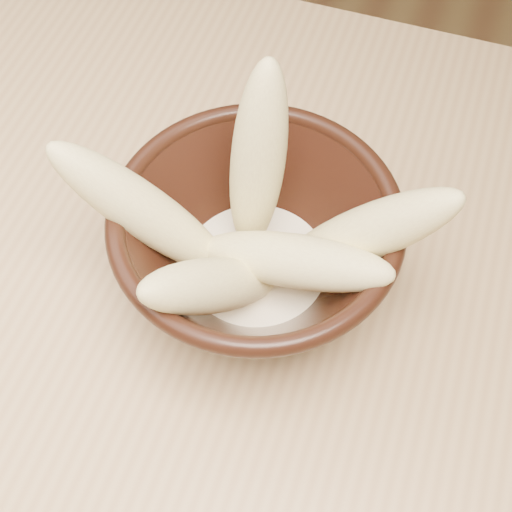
% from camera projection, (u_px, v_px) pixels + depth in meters
% --- Properties ---
extents(table, '(1.20, 0.80, 0.75)m').
position_uv_depth(table, '(363.00, 420.00, 0.60)').
color(table, tan).
rests_on(table, ground).
extents(bowl, '(0.21, 0.21, 0.11)m').
position_uv_depth(bowl, '(256.00, 249.00, 0.52)').
color(bowl, black).
rests_on(bowl, table).
extents(milk_puddle, '(0.12, 0.12, 0.02)m').
position_uv_depth(milk_puddle, '(256.00, 268.00, 0.55)').
color(milk_puddle, '#FEEECC').
rests_on(milk_puddle, bowl).
extents(banana_upright, '(0.04, 0.08, 0.17)m').
position_uv_depth(banana_upright, '(258.00, 162.00, 0.49)').
color(banana_upright, '#D5C17E').
rests_on(banana_upright, bowl).
extents(banana_left, '(0.14, 0.06, 0.15)m').
position_uv_depth(banana_left, '(145.00, 212.00, 0.49)').
color(banana_left, '#D5C17E').
rests_on(banana_left, bowl).
extents(banana_right, '(0.14, 0.05, 0.15)m').
position_uv_depth(banana_right, '(364.00, 234.00, 0.48)').
color(banana_right, '#D5C17E').
rests_on(banana_right, bowl).
extents(banana_across, '(0.16, 0.05, 0.09)m').
position_uv_depth(banana_across, '(291.00, 260.00, 0.49)').
color(banana_across, '#D5C17E').
rests_on(banana_across, bowl).
extents(banana_front, '(0.10, 0.13, 0.12)m').
position_uv_depth(banana_front, '(213.00, 285.00, 0.48)').
color(banana_front, '#D5C17E').
rests_on(banana_front, bowl).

